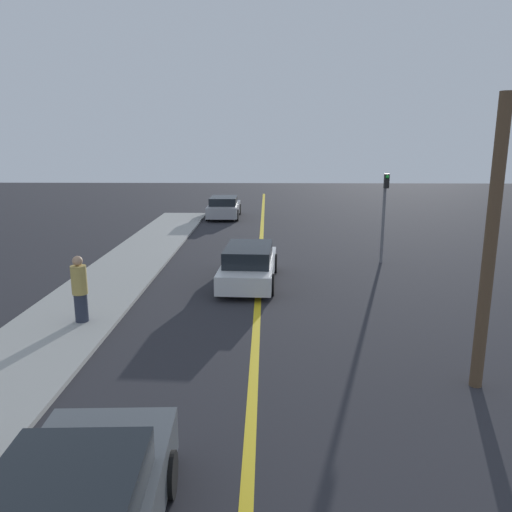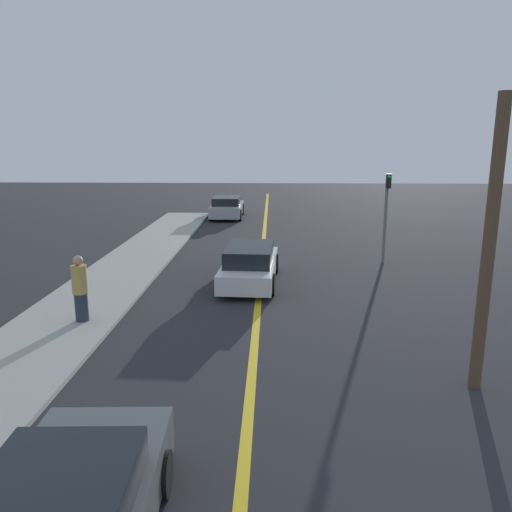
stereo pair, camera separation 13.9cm
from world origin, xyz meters
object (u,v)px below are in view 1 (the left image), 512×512
car_far_distant (249,265)px  utility_pole (490,248)px  car_parked_left_lot (224,207)px  traffic_light (384,208)px  pedestrian_by_sign (80,289)px

car_far_distant → utility_pole: 8.95m
car_far_distant → car_parked_left_lot: bearing=100.9°
car_far_distant → car_parked_left_lot: (-2.10, 14.89, 0.01)m
utility_pole → traffic_light: bearing=87.7°
car_far_distant → pedestrian_by_sign: size_ratio=2.62×
utility_pole → car_parked_left_lot: bearing=107.2°
pedestrian_by_sign → traffic_light: bearing=37.1°
pedestrian_by_sign → traffic_light: 11.91m
car_parked_left_lot → pedestrian_by_sign: bearing=-96.6°
pedestrian_by_sign → car_far_distant: bearing=43.9°
traffic_light → utility_pole: (-0.42, -10.30, 0.60)m
car_parked_left_lot → utility_pole: 23.28m
pedestrian_by_sign → traffic_light: size_ratio=0.50×
car_far_distant → utility_pole: (4.77, -7.25, 2.16)m
car_parked_left_lot → pedestrian_by_sign: size_ratio=2.44×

